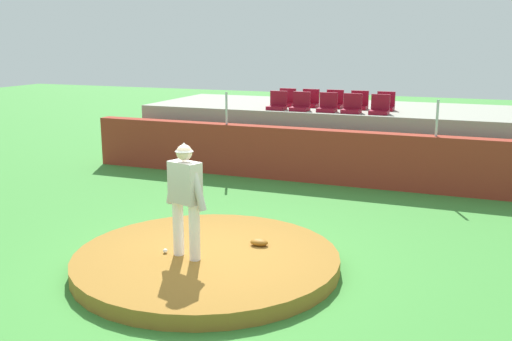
% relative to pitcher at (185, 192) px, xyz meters
% --- Properties ---
extents(ground_plane, '(60.00, 60.00, 0.00)m').
position_rel_pitcher_xyz_m(ground_plane, '(0.22, 0.25, -1.29)').
color(ground_plane, '#3D8836').
extents(pitchers_mound, '(4.23, 4.23, 0.24)m').
position_rel_pitcher_xyz_m(pitchers_mound, '(0.22, 0.25, -1.17)').
color(pitchers_mound, olive).
rests_on(pitchers_mound, ground_plane).
extents(pitcher, '(0.83, 0.40, 1.82)m').
position_rel_pitcher_xyz_m(pitcher, '(0.00, 0.00, 0.00)').
color(pitcher, white).
rests_on(pitcher, pitchers_mound).
extents(baseball, '(0.07, 0.07, 0.07)m').
position_rel_pitcher_xyz_m(baseball, '(-0.40, 0.02, -1.02)').
color(baseball, white).
rests_on(baseball, pitchers_mound).
extents(fielding_glove, '(0.31, 0.22, 0.11)m').
position_rel_pitcher_xyz_m(fielding_glove, '(0.87, 0.89, -1.00)').
color(fielding_glove, '#8C5515').
rests_on(fielding_glove, pitchers_mound).
extents(brick_barrier, '(12.63, 0.40, 1.36)m').
position_rel_pitcher_xyz_m(brick_barrier, '(0.22, 6.40, -0.61)').
color(brick_barrier, maroon).
rests_on(brick_barrier, ground_plane).
extents(fence_post_left, '(0.06, 0.06, 0.85)m').
position_rel_pitcher_xyz_m(fence_post_left, '(-2.20, 6.40, 0.49)').
color(fence_post_left, silver).
rests_on(fence_post_left, brick_barrier).
extents(fence_post_right, '(0.06, 0.06, 0.85)m').
position_rel_pitcher_xyz_m(fence_post_right, '(3.16, 6.40, 0.49)').
color(fence_post_right, silver).
rests_on(fence_post_right, brick_barrier).
extents(bleacher_platform, '(10.87, 3.88, 1.67)m').
position_rel_pitcher_xyz_m(bleacher_platform, '(0.22, 8.97, -0.46)').
color(bleacher_platform, gray).
rests_on(bleacher_platform, ground_plane).
extents(stadium_chair_0, '(0.48, 0.44, 0.50)m').
position_rel_pitcher_xyz_m(stadium_chair_0, '(-1.16, 7.53, 0.53)').
color(stadium_chair_0, maroon).
rests_on(stadium_chair_0, bleacher_platform).
extents(stadium_chair_1, '(0.48, 0.44, 0.50)m').
position_rel_pitcher_xyz_m(stadium_chair_1, '(-0.50, 7.54, 0.53)').
color(stadium_chair_1, maroon).
rests_on(stadium_chair_1, bleacher_platform).
extents(stadium_chair_2, '(0.48, 0.44, 0.50)m').
position_rel_pitcher_xyz_m(stadium_chair_2, '(0.25, 7.57, 0.53)').
color(stadium_chair_2, maroon).
rests_on(stadium_chair_2, bleacher_platform).
extents(stadium_chair_3, '(0.48, 0.44, 0.50)m').
position_rel_pitcher_xyz_m(stadium_chair_3, '(0.91, 7.53, 0.53)').
color(stadium_chair_3, maroon).
rests_on(stadium_chair_3, bleacher_platform).
extents(stadium_chair_4, '(0.48, 0.44, 0.50)m').
position_rel_pitcher_xyz_m(stadium_chair_4, '(1.63, 7.56, 0.53)').
color(stadium_chair_4, maroon).
rests_on(stadium_chair_4, bleacher_platform).
extents(stadium_chair_5, '(0.48, 0.44, 0.50)m').
position_rel_pitcher_xyz_m(stadium_chair_5, '(-1.20, 8.43, 0.53)').
color(stadium_chair_5, maroon).
rests_on(stadium_chair_5, bleacher_platform).
extents(stadium_chair_6, '(0.48, 0.44, 0.50)m').
position_rel_pitcher_xyz_m(stadium_chair_6, '(-0.50, 8.46, 0.53)').
color(stadium_chair_6, maroon).
rests_on(stadium_chair_6, bleacher_platform).
extents(stadium_chair_7, '(0.48, 0.44, 0.50)m').
position_rel_pitcher_xyz_m(stadium_chair_7, '(0.20, 8.47, 0.53)').
color(stadium_chair_7, maroon).
rests_on(stadium_chair_7, bleacher_platform).
extents(stadium_chair_8, '(0.48, 0.44, 0.50)m').
position_rel_pitcher_xyz_m(stadium_chair_8, '(0.91, 8.44, 0.53)').
color(stadium_chair_8, maroon).
rests_on(stadium_chair_8, bleacher_platform).
extents(stadium_chair_9, '(0.48, 0.44, 0.50)m').
position_rel_pitcher_xyz_m(stadium_chair_9, '(1.64, 8.43, 0.53)').
color(stadium_chair_9, maroon).
rests_on(stadium_chair_9, bleacher_platform).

